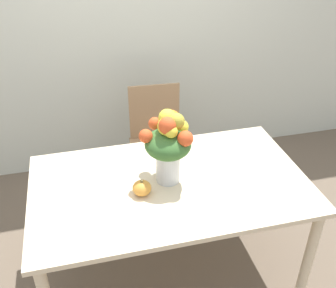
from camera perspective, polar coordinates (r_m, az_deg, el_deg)
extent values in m
plane|color=brown|center=(2.78, 0.24, -17.97)|extent=(12.00, 12.00, 0.00)
cube|color=silver|center=(3.29, -6.27, 18.29)|extent=(8.00, 0.06, 2.70)
cube|color=beige|center=(2.26, 0.29, -5.84)|extent=(1.57, 0.93, 0.03)
cylinder|color=beige|center=(2.50, 19.70, -15.42)|extent=(0.06, 0.06, 0.73)
cylinder|color=beige|center=(2.78, -16.71, -9.01)|extent=(0.06, 0.06, 0.73)
cylinder|color=beige|center=(3.00, 11.87, -4.71)|extent=(0.06, 0.06, 0.73)
cylinder|color=silver|center=(2.21, 0.00, -3.23)|extent=(0.13, 0.13, 0.19)
cylinder|color=silver|center=(2.23, 0.00, -4.18)|extent=(0.12, 0.12, 0.10)
cylinder|color=#38662D|center=(2.19, 0.68, -2.39)|extent=(0.00, 0.00, 0.24)
cylinder|color=#38662D|center=(2.21, 0.05, -2.09)|extent=(0.01, 0.01, 0.24)
cylinder|color=#38662D|center=(2.20, -0.65, -2.33)|extent=(0.00, 0.01, 0.24)
cylinder|color=#38662D|center=(2.17, -0.46, -2.80)|extent=(0.00, 0.01, 0.24)
cylinder|color=#38662D|center=(2.17, 0.38, -2.83)|extent=(0.01, 0.01, 0.24)
ellipsoid|color=#38662D|center=(2.13, 0.00, 0.00)|extent=(0.26, 0.26, 0.15)
sphere|color=orange|center=(2.19, 0.45, 3.66)|extent=(0.10, 0.10, 0.10)
sphere|color=#D64C23|center=(2.22, -1.93, 2.99)|extent=(0.07, 0.07, 0.07)
sphere|color=#D64C23|center=(2.08, -3.25, 1.16)|extent=(0.08, 0.08, 0.08)
sphere|color=#D64C23|center=(2.05, 2.52, 0.79)|extent=(0.09, 0.09, 0.09)
sphere|color=yellow|center=(2.09, -0.20, 3.79)|extent=(0.10, 0.10, 0.10)
sphere|color=#D64C23|center=(2.04, -0.07, 2.67)|extent=(0.10, 0.10, 0.10)
sphere|color=#AD9E33|center=(2.06, 1.21, 3.31)|extent=(0.09, 0.09, 0.09)
sphere|color=yellow|center=(2.12, 0.30, 3.18)|extent=(0.08, 0.08, 0.08)
sphere|color=yellow|center=(2.16, 1.89, 2.47)|extent=(0.09, 0.09, 0.09)
sphere|color=yellow|center=(2.06, -0.21, 2.56)|extent=(0.10, 0.10, 0.10)
sphere|color=#D64C23|center=(2.06, -0.06, 2.79)|extent=(0.09, 0.09, 0.09)
sphere|color=yellow|center=(2.04, 0.48, 1.83)|extent=(0.07, 0.07, 0.07)
ellipsoid|color=gold|center=(2.14, -3.81, -6.39)|extent=(0.10, 0.10, 0.08)
cylinder|color=brown|center=(2.12, -3.85, -5.46)|extent=(0.01, 0.01, 0.02)
cube|color=#9E7A56|center=(3.07, -1.35, -0.91)|extent=(0.45, 0.45, 0.02)
cylinder|color=#9E7A56|center=(3.05, -3.96, -6.61)|extent=(0.04, 0.04, 0.45)
cylinder|color=#9E7A56|center=(3.10, 2.33, -5.91)|extent=(0.04, 0.04, 0.45)
cylinder|color=#9E7A56|center=(3.32, -4.67, -2.98)|extent=(0.04, 0.04, 0.45)
cylinder|color=#9E7A56|center=(3.36, 1.09, -2.38)|extent=(0.04, 0.04, 0.45)
cube|color=#9E7A56|center=(3.12, -2.00, 4.74)|extent=(0.40, 0.04, 0.46)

